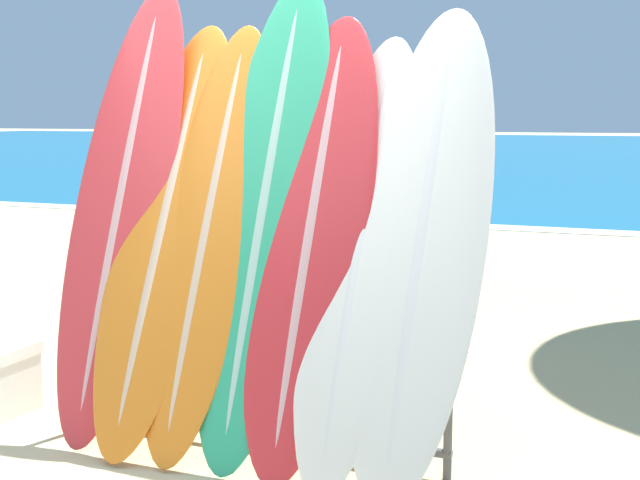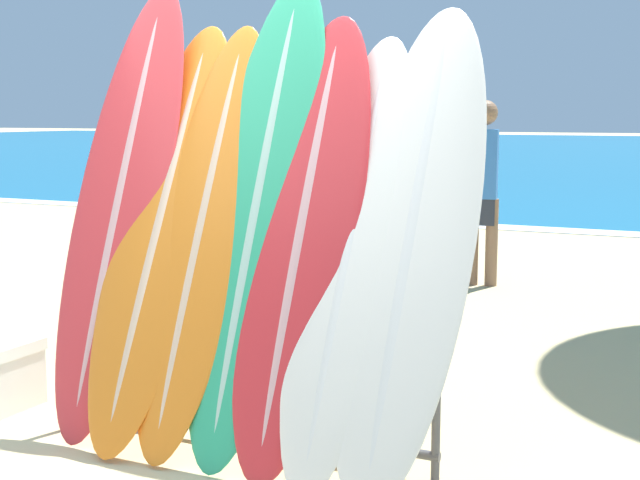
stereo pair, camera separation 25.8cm
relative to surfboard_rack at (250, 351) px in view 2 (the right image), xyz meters
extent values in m
plane|color=tan|center=(-0.38, -0.53, -0.49)|extent=(160.00, 160.00, 0.00)
cube|color=white|center=(-0.38, 9.14, -0.49)|extent=(120.00, 0.60, 0.01)
cylinder|color=#47474C|center=(-0.95, 0.00, -0.04)|extent=(0.04, 0.04, 0.92)
cylinder|color=#47474C|center=(0.95, 0.00, -0.04)|extent=(0.04, 0.04, 0.92)
cylinder|color=#47474C|center=(0.00, 0.00, 0.40)|extent=(1.94, 0.04, 0.04)
cylinder|color=#47474C|center=(0.00, 0.00, -0.37)|extent=(1.94, 0.04, 0.04)
ellipsoid|color=red|center=(-0.81, 0.08, 0.68)|extent=(0.57, 0.96, 2.35)
ellipsoid|color=#D59E9F|center=(-0.81, 0.08, 0.68)|extent=(0.10, 0.93, 2.26)
ellipsoid|color=orange|center=(-0.53, 0.04, 0.57)|extent=(0.58, 1.09, 2.13)
ellipsoid|color=beige|center=(-0.53, 0.04, 0.57)|extent=(0.10, 1.06, 2.05)
ellipsoid|color=orange|center=(-0.28, 0.03, 0.56)|extent=(0.52, 1.00, 2.12)
ellipsoid|color=beige|center=(-0.28, 0.03, 0.56)|extent=(0.09, 0.97, 2.04)
ellipsoid|color=#289E70|center=(0.01, 0.08, 0.68)|extent=(0.57, 1.03, 2.36)
ellipsoid|color=#9AC3B3|center=(0.01, 0.08, 0.68)|extent=(0.10, 1.00, 2.27)
ellipsoid|color=red|center=(0.27, 0.04, 0.58)|extent=(0.57, 1.00, 2.14)
ellipsoid|color=#D19A9C|center=(0.27, 0.04, 0.58)|extent=(0.10, 0.97, 2.06)
ellipsoid|color=silver|center=(0.51, 0.03, 0.52)|extent=(0.50, 1.07, 2.04)
ellipsoid|color=silver|center=(0.51, 0.03, 0.52)|extent=(0.09, 1.04, 1.96)
ellipsoid|color=silver|center=(0.80, 0.07, 0.59)|extent=(0.60, 1.14, 2.17)
ellipsoid|color=silver|center=(0.80, 0.07, 0.59)|extent=(0.11, 1.10, 2.09)
cylinder|color=#846047|center=(-1.05, 3.27, -0.08)|extent=(0.11, 0.11, 0.82)
cylinder|color=#846047|center=(-1.20, 3.18, -0.08)|extent=(0.11, 0.11, 0.82)
cube|color=#282D38|center=(-1.13, 3.22, 0.21)|extent=(0.27, 0.24, 0.25)
cube|color=#3370BC|center=(-1.13, 3.22, 0.65)|extent=(0.30, 0.27, 0.65)
sphere|color=#846047|center=(-1.13, 3.22, 1.13)|extent=(0.23, 0.23, 0.23)
cylinder|color=tan|center=(-2.18, 8.02, -0.11)|extent=(0.11, 0.11, 0.77)
cylinder|color=tan|center=(-2.13, 7.86, -0.11)|extent=(0.11, 0.11, 0.77)
cube|color=gold|center=(-2.16, 7.94, 0.16)|extent=(0.19, 0.25, 0.23)
cube|color=#3370BC|center=(-2.16, 7.94, 0.57)|extent=(0.21, 0.27, 0.60)
sphere|color=tan|center=(-2.16, 7.94, 1.01)|extent=(0.22, 0.22, 0.22)
cylinder|color=#846047|center=(-0.01, 4.68, -0.07)|extent=(0.12, 0.12, 0.84)
cylinder|color=#846047|center=(-0.19, 4.65, -0.07)|extent=(0.12, 0.12, 0.84)
cube|color=#282D38|center=(-0.10, 4.67, 0.22)|extent=(0.26, 0.18, 0.25)
cube|color=#3370BC|center=(-0.10, 4.67, 0.68)|extent=(0.28, 0.20, 0.66)
sphere|color=#846047|center=(-0.10, 4.67, 1.16)|extent=(0.24, 0.24, 0.24)
camera|label=1|loc=(1.88, -3.77, 1.15)|focal=50.00mm
camera|label=2|loc=(2.12, -3.67, 1.15)|focal=50.00mm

